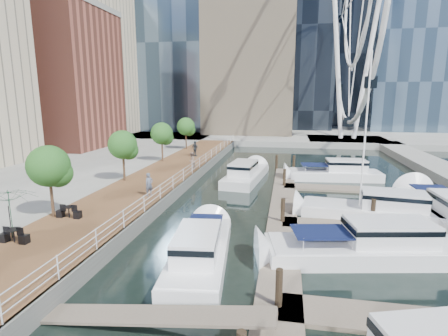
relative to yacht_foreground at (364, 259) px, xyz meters
The scene contains 14 objects.
ground 8.13m from the yacht_foreground, 155.16° to the right, with size 520.00×520.00×0.00m, color black.
boardwalk 20.07m from the yacht_foreground, 144.72° to the left, with size 6.00×60.00×1.00m, color brown.
seawall 17.70m from the yacht_foreground, 139.10° to the left, with size 0.25×60.00×1.00m, color #595954.
land_far 98.86m from the yacht_foreground, 94.28° to the left, with size 200.00×114.00×1.00m, color gray.
pier 49.04m from the yacht_foreground, 82.24° to the left, with size 14.00×12.00×1.00m, color gray.
railing 17.84m from the yacht_foreground, 139.31° to the left, with size 0.10×60.00×1.05m, color white, non-canonical shape.
floating_docks 6.61m from the yacht_foreground, 84.87° to the left, with size 16.00×34.00×2.60m.
midrise_condos 49.03m from the yacht_foreground, 150.25° to the left, with size 19.00×67.00×28.00m.
street_trees 21.98m from the yacht_foreground, 150.59° to the left, with size 2.60×42.60×4.60m.
yacht_foreground is the anchor object (origin of this frame).
pedestrian_near 15.99m from the yacht_foreground, 156.84° to the left, with size 0.66×0.43×1.80m, color #4E5668.
pedestrian_mid 21.62m from the yacht_foreground, 130.63° to the left, with size 0.91×0.71×1.87m, color #886D5E.
pedestrian_far 29.45m from the yacht_foreground, 122.69° to the left, with size 1.16×0.48×1.98m, color #31373E.
moored_yachts 6.79m from the yacht_foreground, 84.98° to the left, with size 19.61×34.00×11.50m.
Camera 1 is at (3.10, -14.95, 8.51)m, focal length 28.00 mm.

